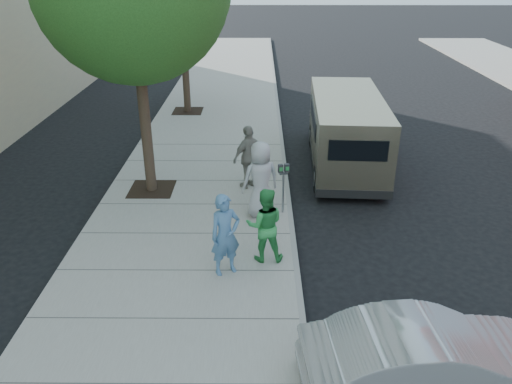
# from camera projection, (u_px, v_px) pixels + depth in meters

# --- Properties ---
(ground) EXTENTS (120.00, 120.00, 0.00)m
(ground) POSITION_uv_depth(u_px,v_px,m) (231.00, 239.00, 11.63)
(ground) COLOR black
(ground) RESTS_ON ground
(sidewalk) EXTENTS (5.00, 60.00, 0.15)m
(sidewalk) POSITION_uv_depth(u_px,v_px,m) (188.00, 236.00, 11.60)
(sidewalk) COLOR gray
(sidewalk) RESTS_ON ground
(curb_face) EXTENTS (0.12, 60.00, 0.16)m
(curb_face) POSITION_uv_depth(u_px,v_px,m) (292.00, 236.00, 11.59)
(curb_face) COLOR gray
(curb_face) RESTS_ON ground
(parking_meter) EXTENTS (0.28, 0.16, 1.30)m
(parking_meter) POSITION_uv_depth(u_px,v_px,m) (283.00, 178.00, 12.11)
(parking_meter) COLOR gray
(parking_meter) RESTS_ON sidewalk
(van) EXTENTS (2.30, 6.02, 2.20)m
(van) POSITION_uv_depth(u_px,v_px,m) (346.00, 130.00, 15.20)
(van) COLOR tan
(van) RESTS_ON ground
(sedan) EXTENTS (3.85, 1.66, 1.23)m
(sedan) POSITION_uv_depth(u_px,v_px,m) (428.00, 360.00, 7.32)
(sedan) COLOR #ABADB2
(sedan) RESTS_ON ground
(person_officer) EXTENTS (0.75, 0.65, 1.72)m
(person_officer) POSITION_uv_depth(u_px,v_px,m) (225.00, 235.00, 9.81)
(person_officer) COLOR teal
(person_officer) RESTS_ON sidewalk
(person_green_shirt) EXTENTS (0.81, 0.64, 1.63)m
(person_green_shirt) POSITION_uv_depth(u_px,v_px,m) (265.00, 225.00, 10.26)
(person_green_shirt) COLOR green
(person_green_shirt) RESTS_ON sidewalk
(person_gray_shirt) EXTENTS (1.08, 0.89, 1.89)m
(person_gray_shirt) POSITION_uv_depth(u_px,v_px,m) (261.00, 179.00, 12.02)
(person_gray_shirt) COLOR #ABABAE
(person_gray_shirt) RESTS_ON sidewalk
(person_striped_polo) EXTENTS (1.08, 0.98, 1.76)m
(person_striped_polo) POSITION_uv_depth(u_px,v_px,m) (249.00, 157.00, 13.53)
(person_striped_polo) COLOR gray
(person_striped_polo) RESTS_ON sidewalk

